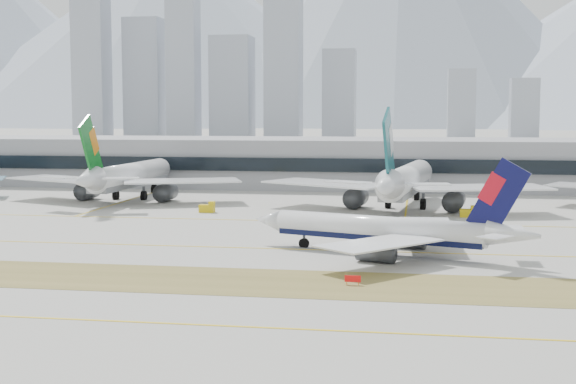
% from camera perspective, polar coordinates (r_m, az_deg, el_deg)
% --- Properties ---
extents(ground, '(3000.00, 3000.00, 0.00)m').
position_cam_1_polar(ground, '(144.49, -4.36, -3.61)').
color(ground, '#A2A097').
rests_on(ground, ground).
extents(apron_markings, '(360.00, 122.22, 0.06)m').
position_cam_1_polar(apron_markings, '(93.98, -12.17, -8.79)').
color(apron_markings, brown).
rests_on(apron_markings, ground).
extents(taxiing_airliner, '(48.21, 40.90, 16.73)m').
position_cam_1_polar(taxiing_airliner, '(132.25, 7.16, -2.74)').
color(taxiing_airliner, white).
rests_on(taxiing_airliner, ground).
extents(widebody_eva, '(64.92, 63.37, 23.14)m').
position_cam_1_polar(widebody_eva, '(217.04, -11.32, 1.05)').
color(widebody_eva, white).
rests_on(widebody_eva, ground).
extents(widebody_cathay, '(69.04, 68.09, 24.82)m').
position_cam_1_polar(widebody_cathay, '(194.79, 8.33, 0.71)').
color(widebody_cathay, white).
rests_on(widebody_cathay, ground).
extents(terminal, '(280.00, 43.10, 15.00)m').
position_cam_1_polar(terminal, '(256.13, 1.65, 2.15)').
color(terminal, gray).
rests_on(terminal, ground).
extents(hold_sign_right, '(2.20, 0.15, 1.35)m').
position_cam_1_polar(hold_sign_right, '(109.26, 4.63, -6.18)').
color(hold_sign_right, red).
rests_on(hold_sign_right, ground).
extents(gse_c, '(3.55, 2.00, 2.60)m').
position_cam_1_polar(gse_c, '(183.13, 12.73, -1.43)').
color(gse_c, gold).
rests_on(gse_c, ground).
extents(gse_b, '(3.55, 2.00, 2.60)m').
position_cam_1_polar(gse_b, '(188.10, -5.74, -1.13)').
color(gse_b, gold).
rests_on(gse_b, ground).
extents(city_skyline, '(342.00, 49.80, 140.00)m').
position_cam_1_polar(city_skyline, '(608.99, -4.18, 8.17)').
color(city_skyline, '#959BA9').
rests_on(city_skyline, ground).
extents(mountain_ridge, '(2830.00, 1120.00, 470.00)m').
position_cam_1_polar(mountain_ridge, '(1550.86, 9.31, 11.49)').
color(mountain_ridge, '#9EA8B7').
rests_on(mountain_ridge, ground).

